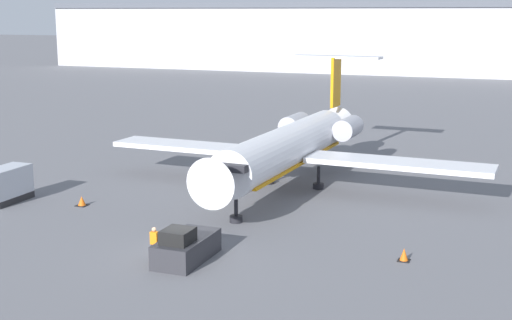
% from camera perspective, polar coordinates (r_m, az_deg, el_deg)
% --- Properties ---
extents(ground_plane, '(600.00, 600.00, 0.00)m').
position_cam_1_polar(ground_plane, '(37.38, -6.22, -8.00)').
color(ground_plane, slate).
extents(terminal_building, '(180.00, 16.80, 14.67)m').
position_cam_1_polar(terminal_building, '(152.13, 15.18, 9.39)').
color(terminal_building, '#B2B2B7').
rests_on(terminal_building, ground).
extents(airplane_main, '(28.54, 24.80, 8.98)m').
position_cam_1_polar(airplane_main, '(51.40, 2.78, 1.17)').
color(airplane_main, white).
rests_on(airplane_main, ground).
extents(pushback_tug, '(2.05, 4.33, 1.94)m').
position_cam_1_polar(pushback_tug, '(37.13, -5.61, -6.93)').
color(pushback_tug, '#2D2D33').
rests_on(pushback_tug, ground).
extents(luggage_cart, '(1.67, 3.54, 2.38)m').
position_cam_1_polar(luggage_cart, '(50.84, -19.31, -1.88)').
color(luggage_cart, '#232326').
rests_on(luggage_cart, ground).
extents(worker_near_tug, '(0.40, 0.25, 1.76)m').
position_cam_1_polar(worker_near_tug, '(37.36, -8.13, -6.56)').
color(worker_near_tug, '#232838').
rests_on(worker_near_tug, ground).
extents(traffic_cone_left, '(0.72, 0.72, 0.64)m').
position_cam_1_polar(traffic_cone_left, '(48.62, -13.76, -3.23)').
color(traffic_cone_left, black).
rests_on(traffic_cone_left, ground).
extents(traffic_cone_right, '(0.62, 0.62, 0.68)m').
position_cam_1_polar(traffic_cone_right, '(37.79, 11.76, -7.45)').
color(traffic_cone_right, black).
rests_on(traffic_cone_right, ground).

